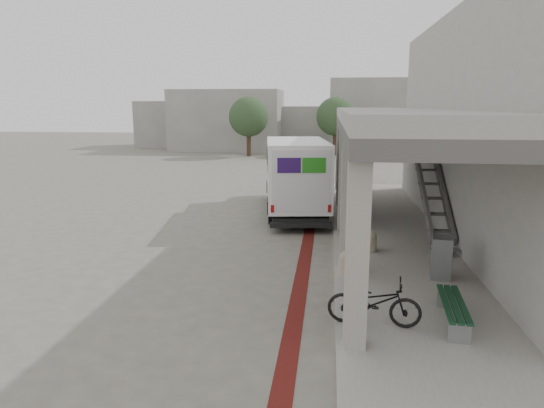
# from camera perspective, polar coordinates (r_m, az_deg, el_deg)

# --- Properties ---
(ground) EXTENTS (120.00, 120.00, 0.00)m
(ground) POSITION_cam_1_polar(r_m,az_deg,el_deg) (12.12, -1.28, -8.51)
(ground) COLOR #615D53
(ground) RESTS_ON ground
(bike_lane_stripe) EXTENTS (0.35, 40.00, 0.01)m
(bike_lane_stripe) POSITION_cam_1_polar(r_m,az_deg,el_deg) (13.91, 3.99, -5.83)
(bike_lane_stripe) COLOR #521410
(bike_lane_stripe) RESTS_ON ground
(sidewalk) EXTENTS (4.40, 28.00, 0.12)m
(sidewalk) POSITION_cam_1_polar(r_m,az_deg,el_deg) (12.22, 17.85, -8.61)
(sidewalk) COLOR gray
(sidewalk) RESTS_ON ground
(transit_building) EXTENTS (7.60, 17.00, 7.00)m
(transit_building) POSITION_cam_1_polar(r_m,az_deg,el_deg) (16.62, 25.36, 7.86)
(transit_building) COLOR gray
(transit_building) RESTS_ON ground
(distant_backdrop) EXTENTS (28.00, 10.00, 6.50)m
(distant_backdrop) POSITION_cam_1_polar(r_m,az_deg,el_deg) (47.38, 1.45, 9.84)
(distant_backdrop) COLOR gray
(distant_backdrop) RESTS_ON ground
(tree_left) EXTENTS (3.20, 3.20, 4.80)m
(tree_left) POSITION_cam_1_polar(r_m,az_deg,el_deg) (39.83, -2.77, 10.18)
(tree_left) COLOR #38281C
(tree_left) RESTS_ON ground
(tree_mid) EXTENTS (3.20, 3.20, 4.80)m
(tree_mid) POSITION_cam_1_polar(r_m,az_deg,el_deg) (41.27, 7.48, 10.15)
(tree_mid) COLOR #38281C
(tree_mid) RESTS_ON ground
(tree_right) EXTENTS (3.20, 3.20, 4.80)m
(tree_right) POSITION_cam_1_polar(r_m,az_deg,el_deg) (41.14, 18.87, 9.63)
(tree_right) COLOR #38281C
(tree_right) RESTS_ON ground
(fedex_truck) EXTENTS (2.94, 6.97, 2.88)m
(fedex_truck) POSITION_cam_1_polar(r_m,az_deg,el_deg) (18.80, 2.74, 3.55)
(fedex_truck) COLOR black
(fedex_truck) RESTS_ON ground
(bench) EXTENTS (0.56, 1.86, 0.43)m
(bench) POSITION_cam_1_polar(r_m,az_deg,el_deg) (9.87, 20.53, -11.43)
(bench) COLOR gray
(bench) RESTS_ON sidewalk
(bollard_near) EXTENTS (0.39, 0.39, 0.59)m
(bollard_near) POSITION_cam_1_polar(r_m,az_deg,el_deg) (12.01, 8.85, -6.75)
(bollard_near) COLOR gray
(bollard_near) RESTS_ON sidewalk
(bollard_far) EXTENTS (0.40, 0.40, 0.61)m
(bollard_far) POSITION_cam_1_polar(r_m,az_deg,el_deg) (13.93, 11.42, -4.22)
(bollard_far) COLOR tan
(bollard_far) RESTS_ON sidewalk
(utility_cabinet) EXTENTS (0.54, 0.66, 1.00)m
(utility_cabinet) POSITION_cam_1_polar(r_m,az_deg,el_deg) (12.23, 19.28, -5.92)
(utility_cabinet) COLOR slate
(utility_cabinet) RESTS_ON sidewalk
(bicycle_black) EXTENTS (1.77, 0.76, 0.91)m
(bicycle_black) POSITION_cam_1_polar(r_m,az_deg,el_deg) (9.37, 11.92, -11.21)
(bicycle_black) COLOR black
(bicycle_black) RESTS_ON sidewalk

